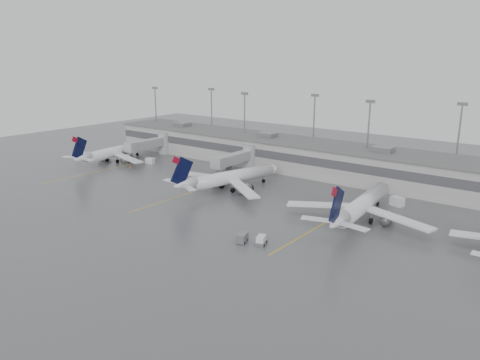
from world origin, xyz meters
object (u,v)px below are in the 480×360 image
Objects in this scene: jet_far_left at (113,152)px; baggage_tug at (261,241)px; jet_mid_left at (229,177)px; jet_mid_right at (361,205)px.

jet_far_left is 10.87× the size of baggage_tug.
jet_mid_left is 34.03m from jet_mid_right.
baggage_tug is (25.44, -22.49, -2.59)m from jet_mid_left.
jet_mid_right is at bearing 49.38° from baggage_tug.
baggage_tug is at bearing -116.43° from jet_mid_right.
jet_mid_left reaches higher than jet_far_left.
jet_mid_right is at bearing -10.15° from jet_far_left.
jet_mid_right is (34.02, -0.83, 0.08)m from jet_mid_left.
jet_far_left is 81.15m from jet_mid_right.
jet_mid_left is 0.96× the size of jet_mid_right.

